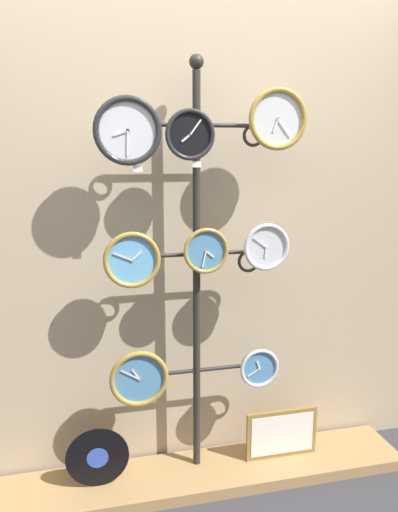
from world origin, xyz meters
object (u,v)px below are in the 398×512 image
clock_top_right (278,119)px  clock_bottom_right (259,368)px  clock_top_left (127,131)px  clock_middle_right (266,247)px  picture_frame (282,434)px  clock_top_center (190,135)px  clock_middle_left (132,260)px  display_stand (197,344)px  clock_bottom_left (139,379)px  clock_middle_center (206,251)px  vinyl_record (98,458)px

clock_top_right → clock_bottom_right: (-0.06, -0.01, -1.22)m
clock_top_left → clock_middle_right: clock_top_left is taller
clock_bottom_right → picture_frame: 0.45m
clock_top_center → clock_middle_right: (0.36, -0.03, -0.52)m
clock_top_center → picture_frame: size_ratio=0.58×
clock_middle_left → picture_frame: (0.78, 0.03, -1.00)m
clock_top_right → clock_top_center: bearing=179.3°
display_stand → picture_frame: (0.46, -0.05, -0.53)m
clock_top_left → clock_bottom_left: clock_top_left is taller
clock_middle_center → clock_middle_right: 0.29m
clock_middle_right → display_stand: bearing=161.3°
display_stand → vinyl_record: display_stand is taller
vinyl_record → clock_middle_left: bearing=-3.5°
clock_top_left → clock_top_center: bearing=4.4°
clock_middle_left → clock_bottom_right: clock_middle_left is taller
clock_bottom_left → clock_bottom_right: clock_bottom_left is taller
clock_middle_left → vinyl_record: bearing=176.5°
display_stand → clock_middle_center: size_ratio=9.70×
clock_middle_center → picture_frame: (0.44, 0.05, -1.03)m
clock_top_center → clock_bottom_left: clock_top_center is taller
clock_middle_center → clock_top_left: bearing=-179.5°
clock_middle_right → clock_middle_left: bearing=177.6°
clock_bottom_left → picture_frame: 0.87m
clock_top_center → clock_middle_center: clock_top_center is taller
clock_top_left → picture_frame: (0.78, 0.05, -1.57)m
clock_middle_right → vinyl_record: bearing=177.3°
clock_bottom_left → clock_top_right: bearing=1.1°
clock_middle_left → clock_bottom_right: 0.86m
clock_bottom_right → vinyl_record: clock_bottom_right is taller
clock_top_center → clock_middle_center: size_ratio=1.05×
clock_bottom_left → picture_frame: bearing=3.5°
display_stand → clock_middle_left: 0.57m
clock_middle_center → vinyl_record: bearing=177.0°
clock_top_right → clock_middle_center: (-0.34, -0.01, -0.60)m
clock_top_right → clock_middle_left: 0.93m
picture_frame → clock_bottom_left: bearing=-176.5°
clock_top_center → clock_top_right: size_ratio=0.80×
clock_bottom_right → clock_middle_left: bearing=178.8°
clock_top_left → clock_middle_left: (0.01, 0.02, -0.57)m
clock_top_right → display_stand: bearing=167.3°
clock_top_right → clock_middle_left: size_ratio=1.08×
clock_top_left → clock_bottom_left: bearing=9.3°
display_stand → clock_bottom_left: size_ratio=7.43×
clock_top_left → clock_middle_center: bearing=0.5°
picture_frame → vinyl_record: bearing=-178.9°
clock_middle_center → clock_bottom_left: 0.69m
clock_middle_center → picture_frame: size_ratio=0.55×
picture_frame → clock_middle_right: bearing=-157.6°
clock_top_center → vinyl_record: 1.61m
vinyl_record → picture_frame: bearing=1.1°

